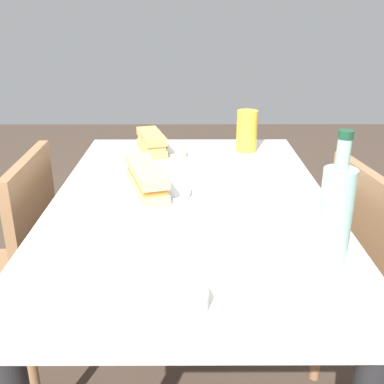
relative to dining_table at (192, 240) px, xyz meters
The scene contains 12 objects.
dining_table is the anchor object (origin of this frame).
chair_near 0.60m from the dining_table, 99.16° to the right, with size 0.41×0.41×0.86m.
plate_near 0.18m from the dining_table, 104.42° to the right, with size 0.24×0.24×0.01m, color white.
baguette_sandwich_near 0.22m from the dining_table, 104.42° to the right, with size 0.26×0.14×0.07m.
knife_near 0.17m from the dining_table, 128.88° to the right, with size 0.18×0.06×0.01m.
plate_far 0.43m from the dining_table, 160.65° to the right, with size 0.24×0.24×0.01m, color silver.
baguette_sandwich_far 0.44m from the dining_table, 160.65° to the right, with size 0.20×0.12×0.07m.
knife_far 0.44m from the dining_table, 168.20° to the right, with size 0.18×0.06×0.01m.
water_bottle 0.50m from the dining_table, 40.64° to the left, with size 0.07×0.07×0.28m.
beer_glass 0.53m from the dining_table, 155.88° to the left, with size 0.07×0.07×0.15m, color gold.
olive_bowl 0.50m from the dining_table, ahead, with size 0.09×0.09×0.03m, color silver.
paper_napkin 0.40m from the dining_table, 18.95° to the left, with size 0.14×0.14×0.00m, color white.
Camera 1 is at (1.16, -0.00, 1.27)m, focal length 43.22 mm.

